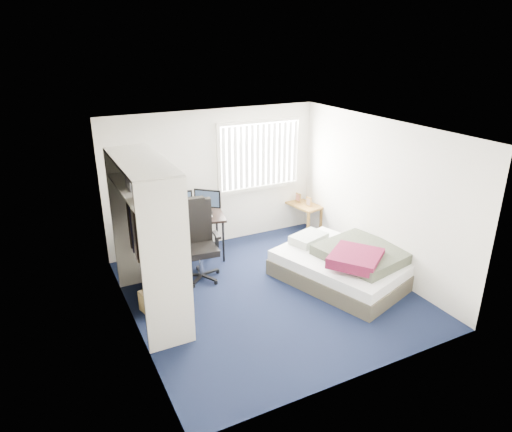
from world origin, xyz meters
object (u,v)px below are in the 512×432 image
object	(u,v)px
nightstand	(302,207)
bed	(345,264)
desk	(177,215)
office_chair	(199,248)

from	to	relation	value
nightstand	bed	distance (m)	2.12
desk	bed	size ratio (longest dim) A/B	0.73
nightstand	bed	world-z (taller)	nightstand
desk	nightstand	distance (m)	2.62
office_chair	bed	xyz separation A→B (m)	(2.02, -1.17, -0.22)
desk	bed	xyz separation A→B (m)	(2.12, -1.96, -0.53)
office_chair	bed	bearing A→B (deg)	-30.07
desk	office_chair	xyz separation A→B (m)	(0.10, -0.78, -0.31)
nightstand	bed	bearing A→B (deg)	-103.06
office_chair	nightstand	xyz separation A→B (m)	(2.50, 0.88, 0.00)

